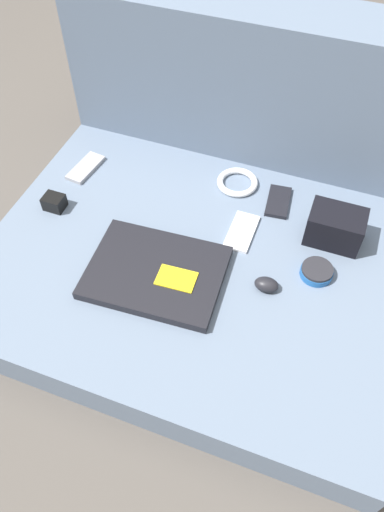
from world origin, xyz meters
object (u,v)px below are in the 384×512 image
object	(u,v)px
laptop	(156,272)
phone_black	(242,232)
camera_pouch	(335,227)
phone_silver	(278,202)
charger_brick	(54,202)
computer_mouse	(266,285)
phone_small	(86,168)
speaker_puck	(317,272)

from	to	relation	value
laptop	phone_black	size ratio (longest dim) A/B	2.59
phone_black	camera_pouch	bearing A→B (deg)	15.47
phone_silver	charger_brick	distance (m)	0.59
computer_mouse	phone_small	world-z (taller)	computer_mouse
charger_brick	laptop	bearing A→B (deg)	-18.47
laptop	computer_mouse	distance (m)	0.26
phone_silver	phone_black	xyz separation A→B (m)	(-0.06, -0.14, -0.00)
computer_mouse	phone_small	distance (m)	0.63
phone_silver	charger_brick	size ratio (longest dim) A/B	2.24
phone_small	charger_brick	bearing A→B (deg)	-83.99
laptop	speaker_puck	distance (m)	0.38
phone_silver	camera_pouch	bearing A→B (deg)	-31.77
phone_small	camera_pouch	world-z (taller)	camera_pouch
laptop	phone_small	bearing A→B (deg)	137.00
charger_brick	speaker_puck	bearing A→B (deg)	1.75
phone_silver	phone_black	distance (m)	0.15
computer_mouse	phone_black	bearing A→B (deg)	120.83
computer_mouse	speaker_puck	xyz separation A→B (m)	(0.10, 0.08, -0.00)
speaker_puck	camera_pouch	xyz separation A→B (m)	(0.01, 0.13, 0.03)
laptop	speaker_puck	size ratio (longest dim) A/B	4.26
phone_small	camera_pouch	size ratio (longest dim) A/B	0.96
phone_black	charger_brick	world-z (taller)	charger_brick
phone_small	camera_pouch	xyz separation A→B (m)	(0.70, -0.02, 0.04)
computer_mouse	speaker_puck	size ratio (longest dim) A/B	0.76
speaker_puck	charger_brick	distance (m)	0.69
phone_silver	phone_black	size ratio (longest dim) A/B	0.93
speaker_puck	phone_small	bearing A→B (deg)	168.40
computer_mouse	speaker_puck	world-z (taller)	computer_mouse
phone_black	phone_small	bearing A→B (deg)	171.15
phone_black	camera_pouch	xyz separation A→B (m)	(0.22, 0.06, 0.04)
phone_small	speaker_puck	bearing A→B (deg)	-4.38
speaker_puck	phone_small	world-z (taller)	speaker_puck
computer_mouse	phone_black	xyz separation A→B (m)	(-0.10, 0.15, -0.01)
phone_small	charger_brick	size ratio (longest dim) A/B	2.44
camera_pouch	charger_brick	xyz separation A→B (m)	(-0.71, -0.15, -0.03)
computer_mouse	speaker_puck	bearing A→B (deg)	34.07
camera_pouch	charger_brick	distance (m)	0.72
speaker_puck	charger_brick	bearing A→B (deg)	-178.25
computer_mouse	phone_small	size ratio (longest dim) A/B	0.46
speaker_puck	phone_silver	bearing A→B (deg)	125.51
charger_brick	phone_silver	bearing A→B (deg)	22.02
phone_silver	charger_brick	world-z (taller)	charger_brick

